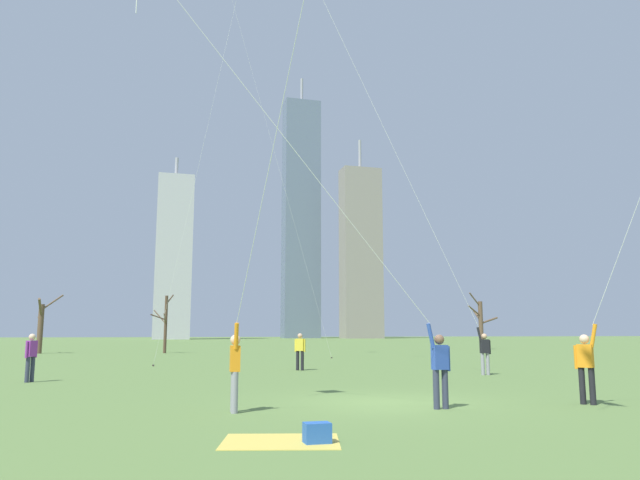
# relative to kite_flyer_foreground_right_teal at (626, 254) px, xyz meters

# --- Properties ---
(ground_plane) EXTENTS (400.00, 400.00, 0.00)m
(ground_plane) POSITION_rel_kite_flyer_foreground_right_teal_xyz_m (-4.86, 2.61, -3.44)
(ground_plane) COLOR #5B7A3D
(kite_flyer_foreground_right_teal) EXTENTS (3.42, 7.41, 17.97)m
(kite_flyer_foreground_right_teal) POSITION_rel_kite_flyer_foreground_right_teal_xyz_m (0.00, 0.00, 0.00)
(kite_flyer_foreground_right_teal) COLOR black
(kite_flyer_foreground_right_teal) RESTS_ON ground
(kite_flyer_midfield_center_red) EXTENTS (7.96, 2.70, 19.25)m
(kite_flyer_midfield_center_red) POSITION_rel_kite_flyer_foreground_right_teal_xyz_m (1.17, 10.68, 0.46)
(kite_flyer_midfield_center_red) COLOR gray
(kite_flyer_midfield_center_red) RESTS_ON ground
(kite_flyer_midfield_right_purple) EXTENTS (1.55, 7.45, 13.75)m
(kite_flyer_midfield_right_purple) POSITION_rel_kite_flyer_foreground_right_teal_xyz_m (-8.41, 0.71, -0.52)
(kite_flyer_midfield_right_purple) COLOR gray
(kite_flyer_midfield_right_purple) RESTS_ON ground
(kite_flyer_far_back_white) EXTENTS (7.45, 0.45, 10.21)m
(kite_flyer_far_back_white) POSITION_rel_kite_flyer_foreground_right_teal_xyz_m (-4.89, 1.20, -1.54)
(kite_flyer_far_back_white) COLOR #33384C
(kite_flyer_far_back_white) RESTS_ON ground
(bystander_strolling_midfield) EXTENTS (0.45, 0.35, 1.62)m
(bystander_strolling_midfield) POSITION_rel_kite_flyer_foreground_right_teal_xyz_m (-3.99, 15.13, -2.54)
(bystander_strolling_midfield) COLOR black
(bystander_strolling_midfield) RESTS_ON ground
(bystander_far_off_by_trees) EXTENTS (0.35, 0.44, 1.62)m
(bystander_far_off_by_trees) POSITION_rel_kite_flyer_foreground_right_teal_xyz_m (-14.29, 11.38, -2.54)
(bystander_far_off_by_trees) COLOR #33384C
(bystander_far_off_by_trees) RESTS_ON ground
(distant_kite_drifting_right_orange) EXTENTS (7.91, 0.32, 25.39)m
(distant_kite_drifting_right_orange) POSITION_rel_kite_flyer_foreground_right_teal_xyz_m (-5.80, 26.47, 19.40)
(distant_kite_drifting_right_orange) COLOR orange
(distant_kite_drifting_right_orange) RESTS_ON ground
(picnic_spot) EXTENTS (2.09, 1.80, 0.31)m
(picnic_spot) POSITION_rel_kite_flyer_foreground_right_teal_xyz_m (-8.07, -1.94, -3.35)
(picnic_spot) COLOR #D8BF4C
(picnic_spot) RESTS_ON ground
(bare_tree_left_of_center) EXTENTS (1.83, 3.09, 4.75)m
(bare_tree_left_of_center) POSITION_rel_kite_flyer_foreground_right_teal_xyz_m (-9.39, 39.33, -0.99)
(bare_tree_left_of_center) COLOR #4C3828
(bare_tree_left_of_center) RESTS_ON ground
(bare_tree_center) EXTENTS (3.66, 2.42, 5.54)m
(bare_tree_center) POSITION_rel_kite_flyer_foreground_right_teal_xyz_m (20.80, 42.05, -0.86)
(bare_tree_center) COLOR brown
(bare_tree_center) RESTS_ON ground
(bare_tree_rightmost) EXTENTS (1.97, 3.12, 4.74)m
(bare_tree_rightmost) POSITION_rel_kite_flyer_foreground_right_teal_xyz_m (-18.95, 41.17, -1.23)
(bare_tree_rightmost) COLOR brown
(bare_tree_rightmost) RESTS_ON ground
(skyline_short_annex) EXTENTS (10.37, 5.88, 76.92)m
(skyline_short_annex) POSITION_rel_kite_flyer_foreground_right_teal_xyz_m (29.75, 154.63, 31.29)
(skyline_short_annex) COLOR slate
(skyline_short_annex) RESTS_ON ground
(skyline_squat_block) EXTENTS (10.73, 6.10, 55.20)m
(skyline_squat_block) POSITION_rel_kite_flyer_foreground_right_teal_xyz_m (43.77, 142.76, 19.95)
(skyline_squat_block) COLOR gray
(skyline_squat_block) RESTS_ON ground
(skyline_mid_tower_left) EXTENTS (8.49, 9.97, 44.47)m
(skyline_mid_tower_left) POSITION_rel_kite_flyer_foreground_right_teal_xyz_m (-6.29, 137.04, 16.19)
(skyline_mid_tower_left) COLOR #B2B2B7
(skyline_mid_tower_left) RESTS_ON ground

